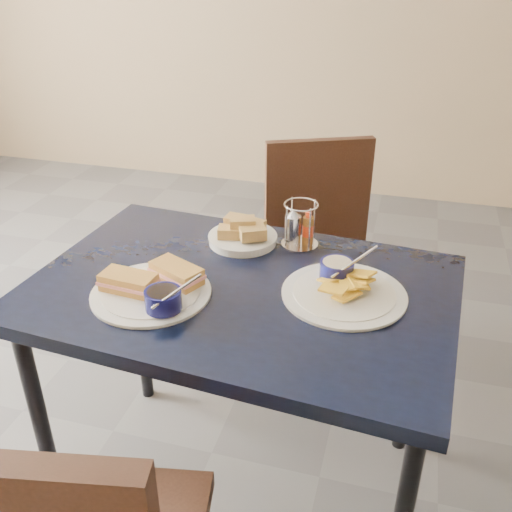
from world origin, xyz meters
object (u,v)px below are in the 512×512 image
(sandwich_plate, at_px, (154,287))
(plantain_plate, at_px, (342,286))
(dining_table, at_px, (241,308))
(chair_far, at_px, (331,242))
(condiment_caddy, at_px, (299,228))
(bread_basket, at_px, (243,234))

(sandwich_plate, xyz_separation_m, plantain_plate, (0.46, 0.14, -0.01))
(dining_table, distance_m, sandwich_plate, 0.24)
(plantain_plate, bearing_deg, chair_far, 100.04)
(chair_far, distance_m, plantain_plate, 0.79)
(chair_far, bearing_deg, condiment_caddy, -93.70)
(sandwich_plate, relative_size, plantain_plate, 1.00)
(dining_table, xyz_separation_m, bread_basket, (-0.07, 0.24, 0.10))
(chair_far, bearing_deg, plantain_plate, -79.96)
(sandwich_plate, distance_m, bread_basket, 0.37)
(bread_basket, bearing_deg, dining_table, -74.50)
(bread_basket, distance_m, condiment_caddy, 0.17)
(plantain_plate, xyz_separation_m, condiment_caddy, (-0.16, 0.23, 0.04))
(chair_far, height_order, plantain_plate, chair_far)
(chair_far, relative_size, bread_basket, 4.40)
(sandwich_plate, height_order, plantain_plate, same)
(dining_table, relative_size, sandwich_plate, 3.62)
(chair_far, bearing_deg, dining_table, -99.53)
(sandwich_plate, relative_size, bread_basket, 1.57)
(dining_table, distance_m, bread_basket, 0.26)
(condiment_caddy, bearing_deg, dining_table, -110.03)
(plantain_plate, height_order, condiment_caddy, condiment_caddy)
(chair_far, bearing_deg, bread_basket, -109.87)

